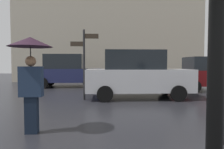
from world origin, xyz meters
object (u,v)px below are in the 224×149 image
pedestrian_with_umbrella (31,61)px  parked_car_distant (213,74)px  street_signpost (84,57)px  parked_car_left (137,74)px  parked_car_right (67,71)px

pedestrian_with_umbrella → parked_car_distant: (7.14, 6.30, -0.55)m
parked_car_distant → street_signpost: size_ratio=1.59×
parked_car_left → parked_car_right: parked_car_right is taller
parked_car_right → street_signpost: size_ratio=1.49×
pedestrian_with_umbrella → parked_car_distant: 9.54m
parked_car_left → street_signpost: bearing=12.0°
parked_car_distant → street_signpost: street_signpost is taller
parked_car_right → parked_car_distant: size_ratio=0.94×
parked_car_right → parked_car_distant: (7.95, -2.14, -0.09)m
pedestrian_with_umbrella → street_signpost: street_signpost is taller
parked_car_left → street_signpost: size_ratio=1.54×
parked_car_left → parked_car_distant: (4.35, 2.15, -0.07)m
pedestrian_with_umbrella → parked_car_right: 8.49m
street_signpost → parked_car_right: bearing=108.1°
parked_car_right → street_signpost: bearing=108.2°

